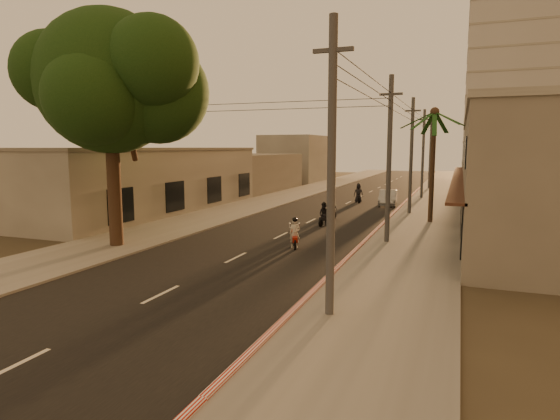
# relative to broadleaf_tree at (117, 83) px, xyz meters

# --- Properties ---
(ground) EXTENTS (160.00, 160.00, 0.00)m
(ground) POSITION_rel_broadleaf_tree_xyz_m (6.61, -2.14, -8.48)
(ground) COLOR #383023
(ground) RESTS_ON ground
(road) EXTENTS (10.00, 140.00, 0.02)m
(road) POSITION_rel_broadleaf_tree_xyz_m (6.61, 17.86, -8.47)
(road) COLOR black
(road) RESTS_ON ground
(sidewalk_right) EXTENTS (5.00, 140.00, 0.12)m
(sidewalk_right) POSITION_rel_broadleaf_tree_xyz_m (14.11, 17.86, -8.42)
(sidewalk_right) COLOR slate
(sidewalk_right) RESTS_ON ground
(sidewalk_left) EXTENTS (5.00, 140.00, 0.12)m
(sidewalk_left) POSITION_rel_broadleaf_tree_xyz_m (-0.89, 17.86, -8.42)
(sidewalk_left) COLOR slate
(sidewalk_left) RESTS_ON ground
(curb_stripe) EXTENTS (0.20, 60.00, 0.20)m
(curb_stripe) POSITION_rel_broadleaf_tree_xyz_m (11.71, 12.86, -8.38)
(curb_stripe) COLOR #AC1E12
(curb_stripe) RESTS_ON ground
(shophouse_row) EXTENTS (8.80, 34.20, 7.30)m
(shophouse_row) POSITION_rel_broadleaf_tree_xyz_m (20.57, 15.86, -4.83)
(shophouse_row) COLOR gray
(shophouse_row) RESTS_ON ground
(left_building) EXTENTS (8.20, 24.20, 5.20)m
(left_building) POSITION_rel_broadleaf_tree_xyz_m (-7.37, 11.86, -5.88)
(left_building) COLOR #A7A397
(left_building) RESTS_ON ground
(distant_tower) EXTENTS (12.10, 12.10, 28.00)m
(distant_tower) POSITION_rel_broadleaf_tree_xyz_m (22.61, 53.86, 5.52)
(distant_tower) COLOR #B7B5B2
(distant_tower) RESTS_ON ground
(broadleaf_tree) EXTENTS (9.60, 8.70, 12.10)m
(broadleaf_tree) POSITION_rel_broadleaf_tree_xyz_m (0.00, 0.00, 0.00)
(broadleaf_tree) COLOR black
(broadleaf_tree) RESTS_ON ground
(palm_tree) EXTENTS (5.00, 5.00, 8.20)m
(palm_tree) POSITION_rel_broadleaf_tree_xyz_m (14.61, 13.86, -1.33)
(palm_tree) COLOR black
(palm_tree) RESTS_ON ground
(utility_poles) EXTENTS (1.20, 48.26, 9.00)m
(utility_poles) POSITION_rel_broadleaf_tree_xyz_m (12.81, 17.86, -1.94)
(utility_poles) COLOR #38383A
(utility_poles) RESTS_ON ground
(filler_right) EXTENTS (8.00, 14.00, 6.00)m
(filler_right) POSITION_rel_broadleaf_tree_xyz_m (20.61, 42.86, -5.48)
(filler_right) COLOR #A7A397
(filler_right) RESTS_ON ground
(filler_left_near) EXTENTS (8.00, 14.00, 4.40)m
(filler_left_near) POSITION_rel_broadleaf_tree_xyz_m (-7.39, 31.86, -6.28)
(filler_left_near) COLOR #A7A397
(filler_left_near) RESTS_ON ground
(filler_left_far) EXTENTS (8.00, 14.00, 7.00)m
(filler_left_far) POSITION_rel_broadleaf_tree_xyz_m (-7.39, 49.86, -4.98)
(filler_left_far) COLOR #A7A397
(filler_left_far) RESTS_ON ground
(scooter_red) EXTENTS (0.91, 1.59, 1.64)m
(scooter_red) POSITION_rel_broadleaf_tree_xyz_m (8.49, 2.99, -7.74)
(scooter_red) COLOR black
(scooter_red) RESTS_ON ground
(scooter_mid_a) EXTENTS (0.94, 1.67, 1.64)m
(scooter_mid_a) POSITION_rel_broadleaf_tree_xyz_m (8.04, 10.26, -7.73)
(scooter_mid_a) COLOR black
(scooter_mid_a) RESTS_ON ground
(scooter_mid_b) EXTENTS (1.08, 1.76, 1.73)m
(scooter_mid_b) POSITION_rel_broadleaf_tree_xyz_m (7.82, 12.76, -7.69)
(scooter_mid_b) COLOR black
(scooter_mid_b) RESTS_ON ground
(scooter_far_a) EXTENTS (1.18, 1.87, 1.89)m
(scooter_far_a) POSITION_rel_broadleaf_tree_xyz_m (7.48, 24.20, -7.62)
(scooter_far_a) COLOR black
(scooter_far_a) RESTS_ON ground
(parked_car) EXTENTS (2.24, 4.53, 1.41)m
(parked_car) POSITION_rel_broadleaf_tree_xyz_m (10.45, 22.86, -7.77)
(parked_car) COLOR #9EA2A6
(parked_car) RESTS_ON ground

